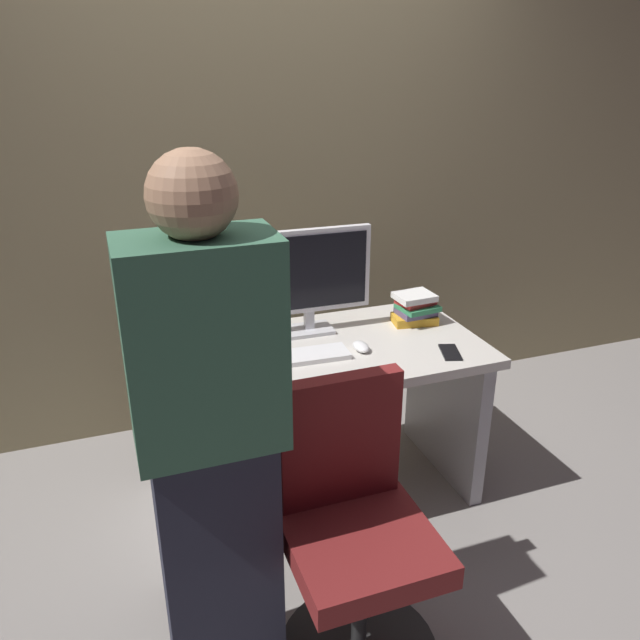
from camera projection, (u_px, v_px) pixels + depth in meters
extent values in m
plane|color=gray|center=(316.00, 493.00, 2.86)|extent=(9.00, 9.00, 0.00)
cube|color=#8C7F5B|center=(254.00, 130.00, 3.04)|extent=(6.40, 0.10, 3.00)
cube|color=beige|center=(316.00, 354.00, 2.59)|extent=(1.39, 0.71, 0.04)
cube|color=#B2B2B7|center=(167.00, 458.00, 2.53)|extent=(0.06, 0.63, 0.68)
cube|color=#B2B2B7|center=(445.00, 403.00, 2.93)|extent=(0.06, 0.63, 0.68)
cylinder|color=black|center=(360.00, 603.00, 2.01)|extent=(0.05, 0.05, 0.39)
cube|color=maroon|center=(362.00, 545.00, 1.91)|extent=(0.44, 0.44, 0.08)
cube|color=maroon|center=(340.00, 439.00, 1.98)|extent=(0.40, 0.06, 0.44)
cube|color=#262838|center=(221.00, 560.00, 1.91)|extent=(0.34, 0.20, 0.85)
cube|color=#38664C|center=(204.00, 345.00, 1.63)|extent=(0.40, 0.24, 0.58)
sphere|color=#A57A5B|center=(192.00, 195.00, 1.48)|extent=(0.22, 0.22, 0.22)
cube|color=silver|center=(309.00, 330.00, 2.74)|extent=(0.20, 0.15, 0.02)
cube|color=silver|center=(309.00, 319.00, 2.73)|extent=(0.04, 0.03, 0.08)
cube|color=silver|center=(309.00, 271.00, 2.64)|extent=(0.54, 0.04, 0.36)
cube|color=black|center=(310.00, 272.00, 2.63)|extent=(0.50, 0.02, 0.32)
cube|color=white|center=(295.00, 357.00, 2.49)|extent=(0.44, 0.15, 0.02)
ellipsoid|color=white|center=(361.00, 347.00, 2.56)|extent=(0.06, 0.10, 0.03)
cylinder|color=#D84C3F|center=(236.00, 365.00, 2.35)|extent=(0.07, 0.07, 0.09)
cylinder|color=#D84C3F|center=(206.00, 340.00, 2.56)|extent=(0.08, 0.08, 0.09)
cube|color=gold|center=(414.00, 319.00, 2.83)|extent=(0.21, 0.14, 0.04)
cube|color=#594C72|center=(416.00, 312.00, 2.82)|extent=(0.16, 0.13, 0.03)
cube|color=#338C59|center=(418.00, 307.00, 2.80)|extent=(0.18, 0.16, 0.02)
cube|color=red|center=(416.00, 301.00, 2.80)|extent=(0.17, 0.14, 0.03)
cube|color=white|center=(414.00, 297.00, 2.78)|extent=(0.17, 0.15, 0.03)
cube|color=black|center=(450.00, 352.00, 2.55)|extent=(0.11, 0.16, 0.01)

